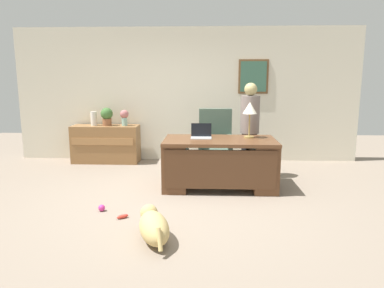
# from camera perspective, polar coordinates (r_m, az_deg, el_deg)

# --- Properties ---
(ground_plane) EXTENTS (12.00, 12.00, 0.00)m
(ground_plane) POSITION_cam_1_polar(r_m,az_deg,el_deg) (5.11, -2.72, -8.89)
(ground_plane) COLOR gray
(back_wall) EXTENTS (7.00, 0.16, 2.70)m
(back_wall) POSITION_cam_1_polar(r_m,az_deg,el_deg) (7.42, -0.89, 7.85)
(back_wall) COLOR beige
(back_wall) RESTS_ON ground_plane
(desk) EXTENTS (1.72, 0.92, 0.77)m
(desk) POSITION_cam_1_polar(r_m,az_deg,el_deg) (5.56, 4.41, -2.84)
(desk) COLOR brown
(desk) RESTS_ON ground_plane
(credenza) EXTENTS (1.33, 0.50, 0.75)m
(credenza) POSITION_cam_1_polar(r_m,az_deg,el_deg) (7.46, -13.54, 0.02)
(credenza) COLOR olive
(credenza) RESTS_ON ground_plane
(armchair) EXTENTS (0.60, 0.59, 1.14)m
(armchair) POSITION_cam_1_polar(r_m,az_deg,el_deg) (6.52, 3.73, -0.06)
(armchair) COLOR #475B4C
(armchair) RESTS_ON ground_plane
(person_standing) EXTENTS (0.32, 0.32, 1.62)m
(person_standing) POSITION_cam_1_polar(r_m,az_deg,el_deg) (6.14, 9.17, 2.27)
(person_standing) COLOR #262323
(person_standing) RESTS_ON ground_plane
(dog_lying) EXTENTS (0.49, 0.80, 0.30)m
(dog_lying) POSITION_cam_1_polar(r_m,az_deg,el_deg) (3.90, -6.16, -12.88)
(dog_lying) COLOR tan
(dog_lying) RESTS_ON ground_plane
(laptop) EXTENTS (0.32, 0.22, 0.22)m
(laptop) POSITION_cam_1_polar(r_m,az_deg,el_deg) (5.61, 1.48, 1.54)
(laptop) COLOR #B2B5BA
(laptop) RESTS_ON desk
(desk_lamp) EXTENTS (0.22, 0.22, 0.56)m
(desk_lamp) POSITION_cam_1_polar(r_m,az_deg,el_deg) (5.66, 9.20, 5.35)
(desk_lamp) COLOR #9E8447
(desk_lamp) RESTS_ON desk
(vase_with_flowers) EXTENTS (0.17, 0.17, 0.32)m
(vase_with_flowers) POSITION_cam_1_polar(r_m,az_deg,el_deg) (7.29, -10.73, 4.34)
(vase_with_flowers) COLOR #8DB9AB
(vase_with_flowers) RESTS_ON credenza
(vase_empty) EXTENTS (0.12, 0.12, 0.28)m
(vase_empty) POSITION_cam_1_polar(r_m,az_deg,el_deg) (7.46, -15.39, 3.94)
(vase_empty) COLOR silver
(vase_empty) RESTS_ON credenza
(potted_plant) EXTENTS (0.24, 0.24, 0.36)m
(potted_plant) POSITION_cam_1_polar(r_m,az_deg,el_deg) (7.37, -13.43, 4.41)
(potted_plant) COLOR brown
(potted_plant) RESTS_ON credenza
(dog_toy_ball) EXTENTS (0.09, 0.09, 0.09)m
(dog_toy_ball) POSITION_cam_1_polar(r_m,az_deg,el_deg) (4.83, -14.21, -9.85)
(dog_toy_ball) COLOR #D8338C
(dog_toy_ball) RESTS_ON ground_plane
(dog_toy_bone) EXTENTS (0.15, 0.13, 0.05)m
(dog_toy_bone) POSITION_cam_1_polar(r_m,az_deg,el_deg) (4.55, -11.01, -11.27)
(dog_toy_bone) COLOR #E53F33
(dog_toy_bone) RESTS_ON ground_plane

